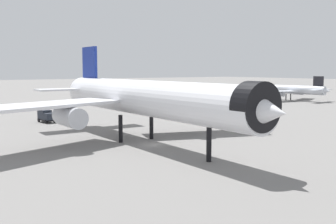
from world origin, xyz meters
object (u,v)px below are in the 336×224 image
Objects in this scene: airliner_far_taxiway at (285,89)px; baggage_tug_wing at (197,115)px; traffic_cone_near_nose at (270,125)px; service_truck_front at (46,116)px; airliner_near_gate at (143,98)px.

airliner_far_taxiway is 11.25× the size of baggage_tug_wing.
baggage_tug_wing is 6.12× the size of traffic_cone_near_nose.
service_truck_front is at bearing 89.47° from airliner_far_taxiway.
baggage_tug_wing is at bearing 125.99° from airliner_near_gate.
service_truck_front is 9.99× the size of traffic_cone_near_nose.
service_truck_front is at bearing -39.63° from baggage_tug_wing.
airliner_near_gate is at bearing 21.02° from baggage_tug_wing.
airliner_near_gate reaches higher than baggage_tug_wing.
baggage_tug_wing is at bearing 104.61° from airliner_far_taxiway.
airliner_far_taxiway reaches higher than baggage_tug_wing.
baggage_tug_wing is (28.09, -71.60, -3.49)m from airliner_far_taxiway.
airliner_far_taxiway reaches higher than service_truck_front.
airliner_near_gate is at bearing 108.84° from airliner_far_taxiway.
service_truck_front is (-36.84, -4.67, -6.23)m from airliner_near_gate.
airliner_far_taxiway is (-48.47, 100.91, -3.35)m from airliner_near_gate.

